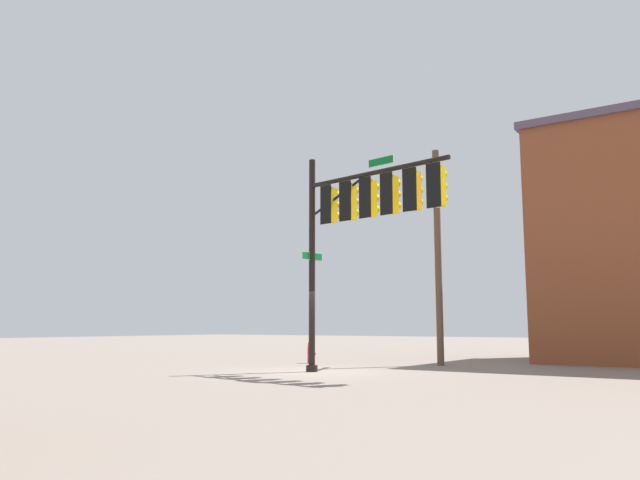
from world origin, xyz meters
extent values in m
plane|color=gray|center=(0.00, 0.00, 0.00)|extent=(120.00, 120.00, 0.00)
cylinder|color=black|center=(0.00, 0.00, 3.40)|extent=(0.20, 0.20, 6.79)
cylinder|color=black|center=(0.00, 0.00, 0.10)|extent=(0.36, 0.36, 0.20)
cylinder|color=black|center=(2.53, -0.41, 5.93)|extent=(5.09, 0.95, 0.14)
cylinder|color=black|center=(1.14, -0.18, 5.43)|extent=(2.32, 0.45, 1.07)
cube|color=gold|center=(0.78, -0.12, 5.18)|extent=(0.38, 0.42, 1.10)
cube|color=black|center=(0.74, -0.32, 5.18)|extent=(0.44, 0.12, 1.22)
sphere|color=maroon|center=(0.82, 0.07, 5.52)|extent=(0.22, 0.22, 0.22)
cylinder|color=gold|center=(0.83, 0.13, 5.57)|extent=(0.25, 0.18, 0.23)
sphere|color=#855607|center=(0.82, 0.07, 5.18)|extent=(0.22, 0.22, 0.22)
cylinder|color=gold|center=(0.83, 0.13, 5.23)|extent=(0.25, 0.18, 0.23)
sphere|color=#20FF59|center=(0.82, 0.07, 4.84)|extent=(0.22, 0.22, 0.22)
cylinder|color=gold|center=(0.83, 0.13, 4.89)|extent=(0.25, 0.18, 0.23)
cube|color=gold|center=(1.56, -0.25, 5.18)|extent=(0.36, 0.40, 1.10)
cube|color=black|center=(1.53, -0.45, 5.18)|extent=(0.44, 0.10, 1.22)
sphere|color=maroon|center=(1.58, -0.05, 5.52)|extent=(0.22, 0.22, 0.22)
cylinder|color=gold|center=(1.59, 0.01, 5.57)|extent=(0.25, 0.17, 0.23)
sphere|color=#855607|center=(1.58, -0.05, 5.18)|extent=(0.22, 0.22, 0.22)
cylinder|color=gold|center=(1.59, 0.01, 5.23)|extent=(0.25, 0.17, 0.23)
sphere|color=#20FF59|center=(1.58, -0.05, 4.84)|extent=(0.22, 0.22, 0.22)
cylinder|color=gold|center=(1.59, 0.01, 4.89)|extent=(0.25, 0.17, 0.23)
cube|color=yellow|center=(2.34, -0.37, 5.18)|extent=(0.38, 0.42, 1.10)
cube|color=black|center=(2.30, -0.57, 5.18)|extent=(0.44, 0.13, 1.22)
sphere|color=maroon|center=(2.38, -0.18, 5.52)|extent=(0.22, 0.22, 0.22)
cylinder|color=yellow|center=(2.39, -0.12, 5.57)|extent=(0.25, 0.18, 0.23)
sphere|color=#855607|center=(2.38, -0.18, 5.18)|extent=(0.22, 0.22, 0.22)
cylinder|color=yellow|center=(2.39, -0.12, 5.23)|extent=(0.25, 0.18, 0.23)
sphere|color=#20FF59|center=(2.38, -0.18, 4.84)|extent=(0.22, 0.22, 0.22)
cylinder|color=yellow|center=(2.39, -0.12, 4.89)|extent=(0.25, 0.18, 0.23)
cube|color=gold|center=(3.12, -0.50, 5.18)|extent=(0.39, 0.42, 1.10)
cube|color=black|center=(3.08, -0.70, 5.18)|extent=(0.44, 0.13, 1.22)
sphere|color=maroon|center=(3.16, -0.30, 5.52)|extent=(0.22, 0.22, 0.22)
cylinder|color=gold|center=(3.17, -0.25, 5.57)|extent=(0.25, 0.18, 0.23)
sphere|color=#855607|center=(3.16, -0.30, 5.18)|extent=(0.22, 0.22, 0.22)
cylinder|color=gold|center=(3.17, -0.25, 5.23)|extent=(0.25, 0.18, 0.23)
sphere|color=#20FF59|center=(3.16, -0.30, 4.84)|extent=(0.22, 0.22, 0.22)
cylinder|color=gold|center=(3.17, -0.25, 4.89)|extent=(0.25, 0.18, 0.23)
cube|color=gold|center=(3.90, -0.62, 5.18)|extent=(0.36, 0.40, 1.10)
cube|color=black|center=(3.87, -0.82, 5.18)|extent=(0.44, 0.09, 1.22)
sphere|color=maroon|center=(3.92, -0.43, 5.52)|extent=(0.22, 0.22, 0.22)
cylinder|color=gold|center=(3.93, -0.37, 5.57)|extent=(0.25, 0.17, 0.23)
sphere|color=#855607|center=(3.92, -0.43, 5.18)|extent=(0.22, 0.22, 0.22)
cylinder|color=gold|center=(3.93, -0.37, 5.23)|extent=(0.25, 0.17, 0.23)
sphere|color=#20FF59|center=(3.92, -0.43, 4.84)|extent=(0.22, 0.22, 0.22)
cylinder|color=gold|center=(3.93, -0.37, 4.89)|extent=(0.25, 0.17, 0.23)
cube|color=yellow|center=(4.68, -0.75, 5.18)|extent=(0.37, 0.40, 1.10)
cube|color=black|center=(4.65, -0.95, 5.18)|extent=(0.44, 0.11, 1.22)
sphere|color=maroon|center=(4.71, -0.55, 5.52)|extent=(0.22, 0.22, 0.22)
cylinder|color=yellow|center=(4.72, -0.49, 5.57)|extent=(0.25, 0.17, 0.23)
sphere|color=#855607|center=(4.71, -0.55, 5.18)|extent=(0.22, 0.22, 0.22)
cylinder|color=yellow|center=(4.72, -0.49, 5.23)|extent=(0.25, 0.17, 0.23)
sphere|color=#20FF59|center=(4.71, -0.55, 4.84)|extent=(0.22, 0.22, 0.22)
cylinder|color=yellow|center=(4.72, -0.49, 4.89)|extent=(0.25, 0.17, 0.23)
cube|color=white|center=(2.79, -0.45, 6.23)|extent=(0.93, 0.17, 0.26)
cube|color=#076926|center=(2.79, -0.45, 6.23)|extent=(0.89, 0.17, 0.22)
cube|color=white|center=(0.00, 0.00, 3.63)|extent=(0.17, 0.93, 0.26)
cube|color=#107C34|center=(0.00, 0.00, 3.63)|extent=(0.17, 0.89, 0.22)
cylinder|color=brown|center=(2.09, 5.16, 4.00)|extent=(0.25, 0.25, 7.99)
cube|color=brown|center=(2.09, 5.16, 7.39)|extent=(0.76, 1.72, 0.12)
cylinder|color=red|center=(-2.60, 3.64, 0.33)|extent=(0.24, 0.24, 0.65)
sphere|color=red|center=(-2.60, 3.64, 0.72)|extent=(0.22, 0.22, 0.22)
cylinder|color=red|center=(-2.45, 3.64, 0.36)|extent=(0.12, 0.10, 0.10)
camera|label=1|loc=(11.35, -16.27, 1.43)|focal=35.06mm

